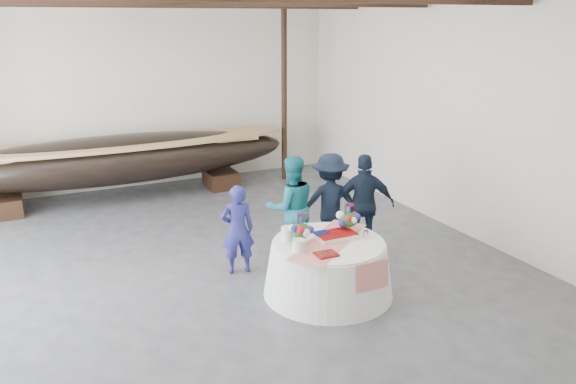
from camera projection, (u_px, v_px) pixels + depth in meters
name	position (u px, v px, depth m)	size (l,w,h in m)	color
floor	(217.00, 284.00, 8.77)	(10.00, 12.00, 0.01)	#3D3D42
wall_back	(132.00, 94.00, 13.27)	(10.00, 0.02, 4.50)	silver
wall_front	(569.00, 366.00, 2.93)	(10.00, 0.02, 4.50)	silver
wall_right	(476.00, 118.00, 10.15)	(0.02, 12.00, 4.50)	silver
pavilion_structure	(189.00, 16.00, 8.30)	(9.80, 11.76, 4.50)	black
longboat_display	(118.00, 159.00, 12.53)	(7.96, 1.59, 1.49)	black
banquet_table	(328.00, 267.00, 8.37)	(1.94, 1.94, 0.83)	white
tabletop_items	(324.00, 230.00, 8.30)	(1.75, 1.54, 0.40)	red
guest_woman_blue	(238.00, 229.00, 8.98)	(0.54, 0.35, 1.48)	navy
guest_woman_teal	(291.00, 208.00, 9.49)	(0.88, 0.68, 1.81)	#1A7686
guest_man_left	(330.00, 202.00, 9.84)	(1.14, 0.65, 1.76)	black
guest_man_right	(364.00, 204.00, 9.70)	(1.04, 0.43, 1.78)	#142031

